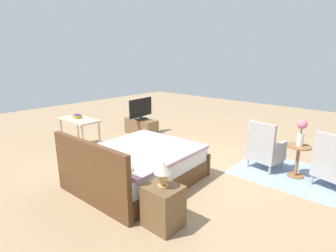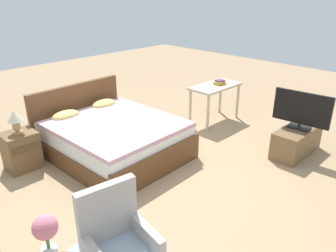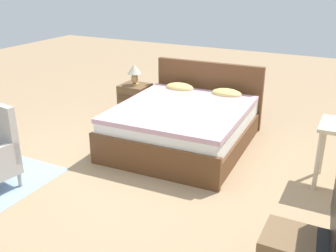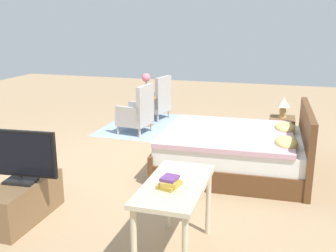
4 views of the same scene
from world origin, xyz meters
name	(u,v)px [view 3 (image 3 of 4)]	position (x,y,z in m)	size (l,w,h in m)	color
ground_plane	(152,176)	(0.00, 0.00, 0.00)	(16.00, 16.00, 0.00)	#A38460
bed	(185,123)	(-0.04, 1.01, 0.30)	(1.73, 2.05, 0.96)	brown
nightstand	(135,101)	(-1.19, 1.59, 0.28)	(0.44, 0.41, 0.55)	brown
table_lamp	(134,71)	(-1.19, 1.59, 0.76)	(0.22, 0.22, 0.33)	tan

